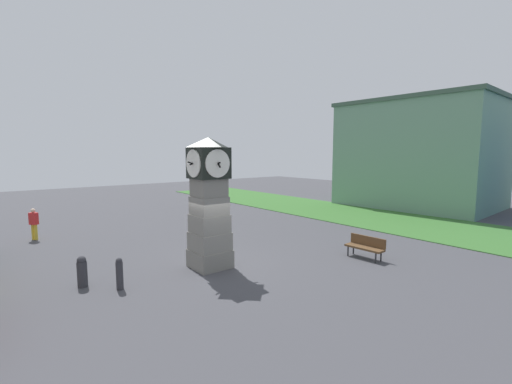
% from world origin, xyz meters
% --- Properties ---
extents(ground_plane, '(73.36, 73.36, 0.00)m').
position_xyz_m(ground_plane, '(0.00, 0.00, 0.00)').
color(ground_plane, '#424247').
extents(clock_tower, '(1.58, 1.69, 4.91)m').
position_xyz_m(clock_tower, '(-0.01, -0.40, 2.42)').
color(clock_tower, slate).
rests_on(clock_tower, ground_plane).
extents(bollard_near_tower, '(0.31, 0.31, 1.02)m').
position_xyz_m(bollard_near_tower, '(-0.94, -4.64, 0.52)').
color(bollard_near_tower, '#333338').
rests_on(bollard_near_tower, ground_plane).
extents(bollard_mid_row, '(0.22, 0.22, 1.04)m').
position_xyz_m(bollard_mid_row, '(0.05, -3.76, 0.52)').
color(bollard_mid_row, '#333338').
rests_on(bollard_mid_row, ground_plane).
extents(bench, '(1.62, 0.59, 0.90)m').
position_xyz_m(bench, '(3.03, 5.21, 0.52)').
color(bench, brown).
rests_on(bench, ground_plane).
extents(pedestrian_crossing_lot, '(0.47, 0.42, 1.59)m').
position_xyz_m(pedestrian_crossing_lot, '(-9.08, -5.12, 0.90)').
color(pedestrian_crossing_lot, gold).
rests_on(pedestrian_crossing_lot, ground_plane).
extents(warehouse_blue_far, '(11.62, 9.37, 8.47)m').
position_xyz_m(warehouse_blue_far, '(-2.60, 21.06, 4.25)').
color(warehouse_blue_far, gray).
rests_on(warehouse_blue_far, ground_plane).
extents(grass_verge_far, '(44.02, 7.08, 0.04)m').
position_xyz_m(grass_verge_far, '(-2.56, 13.45, 0.02)').
color(grass_verge_far, '#386B2D').
rests_on(grass_verge_far, ground_plane).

